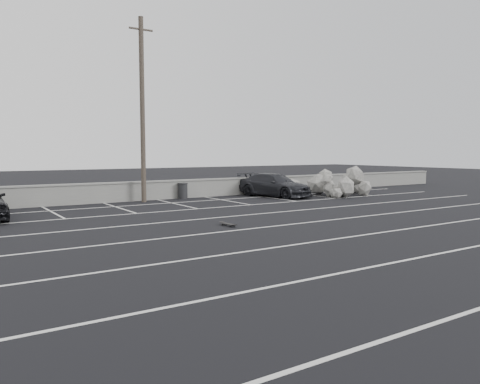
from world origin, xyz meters
TOP-DOWN VIEW (x-y plane):
  - ground at (0.00, 0.00)m, footprint 120.00×120.00m
  - seawall at (0.00, 14.00)m, footprint 50.00×0.45m
  - stall_lines at (-0.08, 4.41)m, footprint 36.00×20.05m
  - car_right at (7.66, 11.83)m, footprint 2.99×5.07m
  - utility_pole at (-0.03, 13.20)m, footprint 1.28×0.26m
  - trash_bin at (2.45, 13.60)m, footprint 0.71×0.71m
  - riprap_pile at (11.15, 10.46)m, footprint 5.26×4.06m
  - skateboard at (-0.48, 3.92)m, footprint 0.26×0.77m

SIDE VIEW (x-z plane):
  - ground at x=0.00m, z-range 0.00..0.00m
  - stall_lines at x=-0.08m, z-range 0.00..0.01m
  - skateboard at x=-0.48m, z-range 0.03..0.12m
  - trash_bin at x=2.45m, z-range 0.01..0.90m
  - riprap_pile at x=11.15m, z-range -0.19..1.18m
  - seawall at x=0.00m, z-range 0.02..1.08m
  - car_right at x=7.66m, z-range 0.00..1.38m
  - utility_pole at x=-0.03m, z-range 0.06..9.66m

